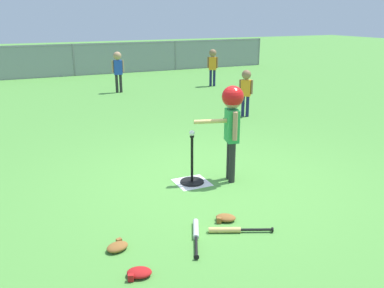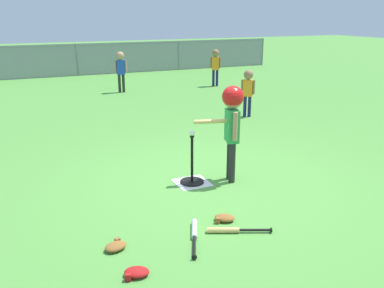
# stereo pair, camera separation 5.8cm
# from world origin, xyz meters

# --- Properties ---
(ground_plane) EXTENTS (60.00, 60.00, 0.00)m
(ground_plane) POSITION_xyz_m (0.00, 0.00, 0.00)
(ground_plane) COLOR #51933D
(home_plate) EXTENTS (0.44, 0.44, 0.01)m
(home_plate) POSITION_xyz_m (-0.30, 0.05, 0.00)
(home_plate) COLOR white
(home_plate) RESTS_ON ground_plane
(batting_tee) EXTENTS (0.32, 0.32, 0.66)m
(batting_tee) POSITION_xyz_m (-0.30, 0.05, 0.10)
(batting_tee) COLOR black
(batting_tee) RESTS_ON ground_plane
(baseball_on_tee) EXTENTS (0.07, 0.07, 0.07)m
(baseball_on_tee) POSITION_xyz_m (-0.30, 0.05, 0.70)
(baseball_on_tee) COLOR white
(baseball_on_tee) RESTS_ON batting_tee
(batter_child) EXTENTS (0.64, 0.36, 1.31)m
(batter_child) POSITION_xyz_m (0.21, -0.09, 0.93)
(batter_child) COLOR #262626
(batter_child) RESTS_ON ground_plane
(fielder_deep_left) EXTENTS (0.30, 0.23, 1.14)m
(fielder_deep_left) POSITION_xyz_m (3.55, 6.82, 0.73)
(fielder_deep_left) COLOR #191E4C
(fielder_deep_left) RESTS_ON ground_plane
(fielder_near_left) EXTENTS (0.24, 0.23, 1.03)m
(fielder_near_left) POSITION_xyz_m (2.35, 2.96, 0.66)
(fielder_near_left) COLOR #191E4C
(fielder_near_left) RESTS_ON ground_plane
(fielder_near_right) EXTENTS (0.34, 0.23, 1.16)m
(fielder_near_right) POSITION_xyz_m (0.59, 6.98, 0.75)
(fielder_near_right) COLOR #262626
(fielder_near_right) RESTS_ON ground_plane
(spare_bat_silver) EXTENTS (0.35, 0.66, 0.06)m
(spare_bat_silver) POSITION_xyz_m (-0.85, -1.23, 0.03)
(spare_bat_silver) COLOR silver
(spare_bat_silver) RESTS_ON ground_plane
(spare_bat_wood) EXTENTS (0.64, 0.33, 0.06)m
(spare_bat_wood) POSITION_xyz_m (-0.49, -1.33, 0.03)
(spare_bat_wood) COLOR #DBB266
(spare_bat_wood) RESTS_ON ground_plane
(glove_by_plate) EXTENTS (0.26, 0.23, 0.07)m
(glove_by_plate) POSITION_xyz_m (-1.60, -1.65, 0.04)
(glove_by_plate) COLOR #B21919
(glove_by_plate) RESTS_ON ground_plane
(glove_near_bats) EXTENTS (0.26, 0.22, 0.07)m
(glove_near_bats) POSITION_xyz_m (-1.66, -1.15, 0.04)
(glove_near_bats) COLOR brown
(glove_near_bats) RESTS_ON ground_plane
(glove_tossed_aside) EXTENTS (0.27, 0.26, 0.07)m
(glove_tossed_aside) POSITION_xyz_m (-0.42, -1.08, 0.04)
(glove_tossed_aside) COLOR brown
(glove_tossed_aside) RESTS_ON ground_plane
(outfield_fence) EXTENTS (16.06, 0.06, 1.15)m
(outfield_fence) POSITION_xyz_m (0.00, 10.91, 0.62)
(outfield_fence) COLOR slate
(outfield_fence) RESTS_ON ground_plane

